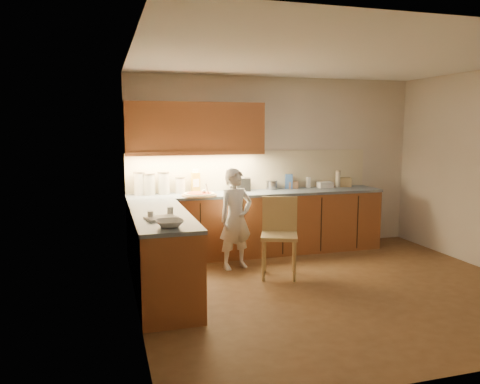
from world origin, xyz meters
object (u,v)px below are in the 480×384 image
(child, at_px, (236,219))
(toaster, at_px, (240,184))
(pizza_on_board, at_px, (199,194))
(wooden_chair, at_px, (279,231))
(oil_jug, at_px, (196,182))

(child, relative_size, toaster, 4.03)
(pizza_on_board, xyz_separation_m, wooden_chair, (0.84, -0.87, -0.37))
(oil_jug, height_order, toaster, oil_jug)
(toaster, bearing_deg, oil_jug, -166.94)
(pizza_on_board, relative_size, child, 0.36)
(pizza_on_board, distance_m, wooden_chair, 1.27)
(wooden_chair, bearing_deg, toaster, 119.17)
(oil_jug, bearing_deg, child, -64.22)
(oil_jug, bearing_deg, toaster, -0.79)
(child, distance_m, oil_jug, 0.96)
(wooden_chair, relative_size, toaster, 2.98)
(wooden_chair, height_order, toaster, toaster)
(child, bearing_deg, toaster, 53.43)
(pizza_on_board, distance_m, toaster, 0.76)
(pizza_on_board, xyz_separation_m, oil_jug, (0.01, 0.34, 0.13))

